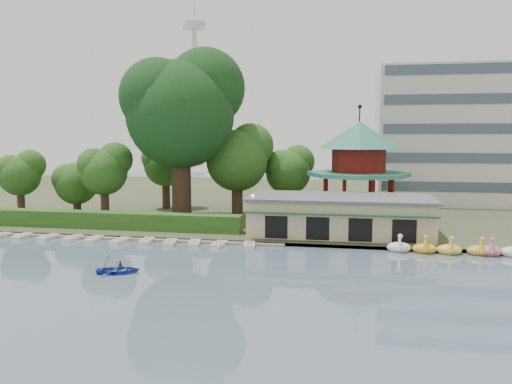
% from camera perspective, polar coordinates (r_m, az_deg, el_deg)
% --- Properties ---
extents(ground_plane, '(220.00, 220.00, 0.00)m').
position_cam_1_polar(ground_plane, '(32.85, -9.36, -12.13)').
color(ground_plane, slate).
rests_on(ground_plane, ground).
extents(shore, '(220.00, 70.00, 0.40)m').
position_cam_1_polar(shore, '(82.61, 2.90, -0.69)').
color(shore, '#424930').
rests_on(shore, ground).
extents(embankment, '(220.00, 0.60, 0.30)m').
position_cam_1_polar(embankment, '(48.87, -2.47, -5.70)').
color(embankment, gray).
rests_on(embankment, ground).
extents(dock, '(34.00, 1.60, 0.24)m').
position_cam_1_polar(dock, '(52.73, -15.36, -5.06)').
color(dock, gray).
rests_on(dock, ground).
extents(boathouse, '(18.60, 9.39, 3.90)m').
position_cam_1_polar(boathouse, '(51.88, 9.54, -2.58)').
color(boathouse, beige).
rests_on(boathouse, shore).
extents(pavilion, '(12.40, 12.40, 13.50)m').
position_cam_1_polar(pavilion, '(61.36, 11.65, 3.55)').
color(pavilion, beige).
rests_on(pavilion, shore).
extents(office_building, '(38.00, 18.00, 20.00)m').
position_cam_1_polar(office_building, '(81.30, 26.22, 5.29)').
color(office_building, silver).
rests_on(office_building, shore).
extents(broadcast_tower, '(8.00, 8.00, 96.00)m').
position_cam_1_polar(broadcast_tower, '(178.85, -7.02, 13.94)').
color(broadcast_tower, silver).
rests_on(broadcast_tower, ground).
extents(hedge, '(30.00, 2.00, 1.80)m').
position_cam_1_polar(hedge, '(56.75, -16.68, -3.09)').
color(hedge, '#2C5B1D').
rests_on(hedge, shore).
extents(lamp_post, '(0.36, 0.36, 4.28)m').
position_cam_1_polar(lamp_post, '(49.64, -0.36, -1.77)').
color(lamp_post, black).
rests_on(lamp_post, shore).
extents(big_tree, '(14.14, 13.17, 20.62)m').
position_cam_1_polar(big_tree, '(60.81, -8.44, 9.74)').
color(big_tree, '#3A281C').
rests_on(big_tree, shore).
extents(small_trees, '(39.11, 15.91, 11.65)m').
position_cam_1_polar(small_trees, '(64.89, -8.94, 3.09)').
color(small_trees, '#3A281C').
rests_on(small_trees, shore).
extents(swan_boats, '(11.77, 1.99, 1.92)m').
position_cam_1_polar(swan_boats, '(47.94, 22.15, -6.11)').
color(swan_boats, white).
rests_on(swan_boats, ground).
extents(moored_rowboats, '(29.85, 2.78, 0.36)m').
position_cam_1_polar(moored_rowboats, '(51.75, -16.65, -5.25)').
color(moored_rowboats, silver).
rests_on(moored_rowboats, ground).
extents(rowboat_with_passengers, '(5.30, 4.44, 2.01)m').
position_cam_1_polar(rowboat_with_passengers, '(39.86, -15.47, -8.25)').
color(rowboat_with_passengers, '#2B46B4').
rests_on(rowboat_with_passengers, ground).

